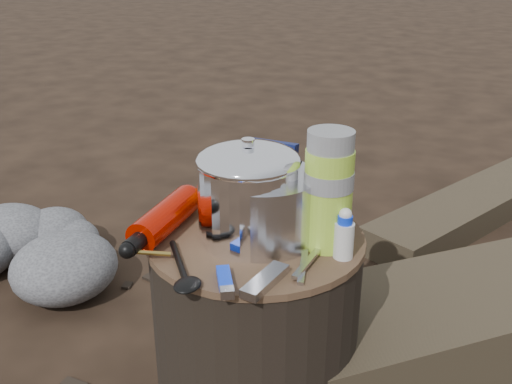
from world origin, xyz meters
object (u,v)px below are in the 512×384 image
(camping_pot, at_px, (248,193))
(thermos, at_px, (328,191))
(fuel_bottle, at_px, (165,218))
(travel_mug, at_px, (329,185))
(stump, at_px, (256,319))

(camping_pot, bearing_deg, thermos, 9.51)
(fuel_bottle, distance_m, thermos, 0.32)
(thermos, bearing_deg, travel_mug, 101.55)
(thermos, bearing_deg, fuel_bottle, -170.10)
(fuel_bottle, xyz_separation_m, thermos, (0.31, 0.05, 0.08))
(thermos, xyz_separation_m, travel_mug, (-0.03, 0.13, -0.04))
(travel_mug, bearing_deg, camping_pot, -127.57)
(thermos, relative_size, travel_mug, 1.61)
(camping_pot, height_order, thermos, thermos)
(stump, relative_size, thermos, 1.89)
(camping_pot, bearing_deg, fuel_bottle, -169.75)
(travel_mug, bearing_deg, fuel_bottle, -146.81)
(thermos, distance_m, travel_mug, 0.14)
(stump, distance_m, camping_pot, 0.29)
(camping_pot, height_order, travel_mug, camping_pot)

